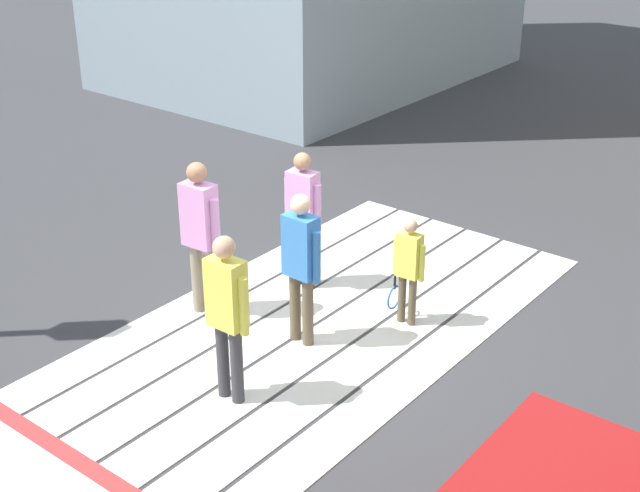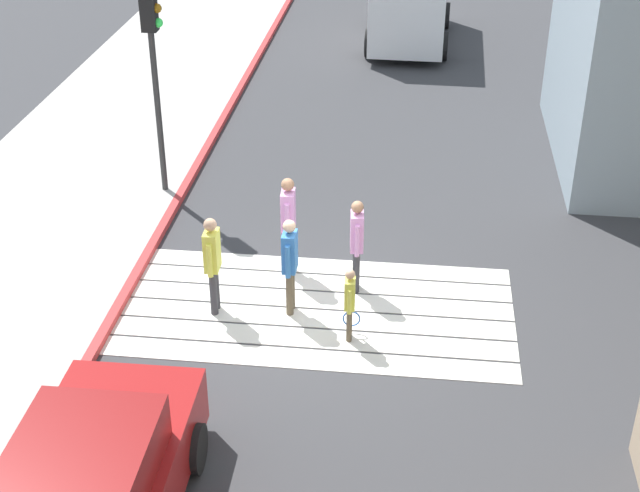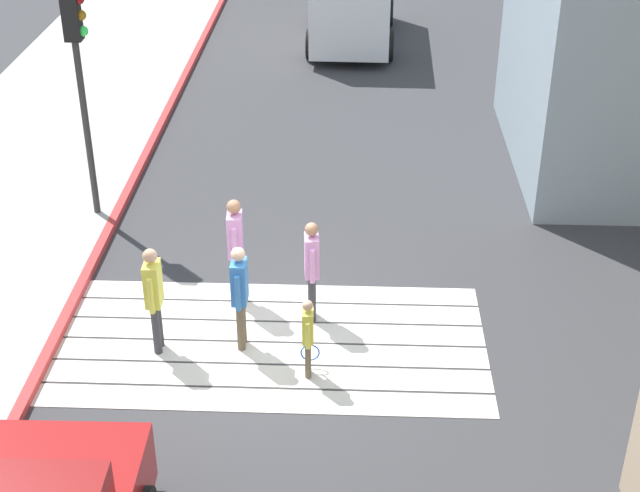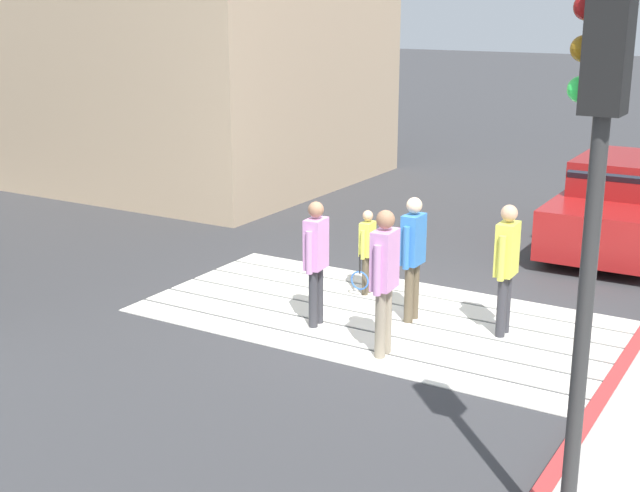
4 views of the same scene
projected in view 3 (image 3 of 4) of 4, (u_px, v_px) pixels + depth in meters
The scene contains 9 objects.
ground_plane at pixel (272, 343), 14.02m from camera, with size 120.00×120.00×0.00m, color #38383A.
crosswalk_stripes at pixel (272, 342), 14.02m from camera, with size 6.40×3.25×0.01m.
curb_painted at pixel (58, 334), 14.11m from camera, with size 0.16×40.00×0.13m, color #BC3333.
traffic_light_corner at pixel (79, 61), 16.00m from camera, with size 0.39×0.28×4.24m.
pedestrian_adult_lead at pixel (154, 293), 13.38m from camera, with size 0.23×0.50×1.71m.
pedestrian_adult_trailing at pixel (236, 244), 14.51m from camera, with size 0.25×0.53×1.81m.
pedestrian_adult_side at pixel (312, 264), 14.13m from camera, with size 0.25×0.49×1.68m.
pedestrian_teen_behind at pixel (240, 290), 13.46m from camera, with size 0.22×0.50×1.69m.
pedestrian_child_with_racket at pixel (308, 334), 13.00m from camera, with size 0.28×0.39×1.26m.
Camera 3 is at (1.19, -11.41, 8.22)m, focal length 52.46 mm.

